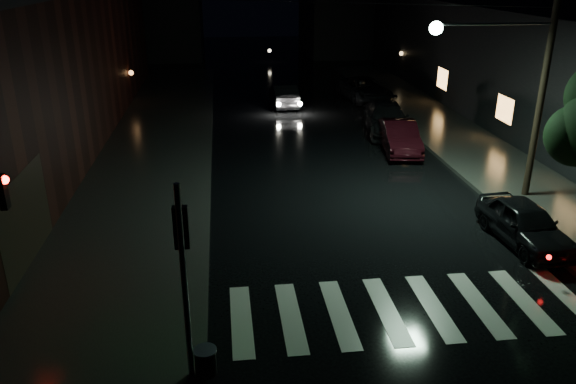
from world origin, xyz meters
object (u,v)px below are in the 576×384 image
object	(u,v)px
parked_car_a	(525,223)
parked_car_d	(364,90)
parked_car_c	(386,119)
oncoming_car	(284,95)
parked_car_b	(400,137)

from	to	relation	value
parked_car_a	parked_car_d	size ratio (longest dim) A/B	0.75
parked_car_a	parked_car_c	bearing A→B (deg)	89.69
parked_car_c	parked_car_a	bearing A→B (deg)	-78.84
parked_car_a	parked_car_d	bearing A→B (deg)	86.47
parked_car_d	oncoming_car	distance (m)	5.31
parked_car_a	parked_car_b	bearing A→B (deg)	92.51
parked_car_a	parked_car_d	world-z (taller)	parked_car_d
parked_car_a	parked_car_c	world-z (taller)	parked_car_c
parked_car_c	parked_car_d	size ratio (longest dim) A/B	1.00
oncoming_car	parked_car_d	bearing A→B (deg)	-171.96
parked_car_d	oncoming_car	xyz separation A→B (m)	(-5.24, -0.86, -0.04)
parked_car_c	parked_car_d	xyz separation A→B (m)	(0.71, 7.43, -0.03)
parked_car_b	oncoming_car	bearing A→B (deg)	121.09
parked_car_a	parked_car_d	distance (m)	20.03
oncoming_car	parked_car_b	bearing A→B (deg)	112.27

